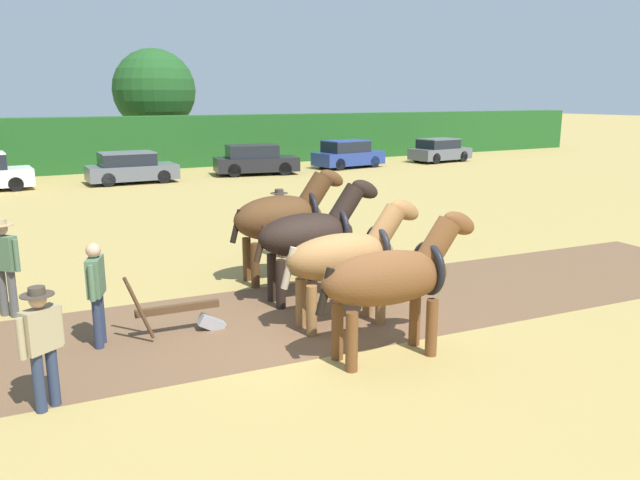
% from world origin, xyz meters
% --- Properties ---
extents(ground_plane, '(240.00, 240.00, 0.00)m').
position_xyz_m(ground_plane, '(0.00, 0.00, 0.00)').
color(ground_plane, '#A88E4C').
extents(plowed_furrow_strip, '(28.00, 6.04, 0.01)m').
position_xyz_m(plowed_furrow_strip, '(-3.91, 1.54, 0.00)').
color(plowed_furrow_strip, brown).
rests_on(plowed_furrow_strip, ground).
extents(hedgerow, '(70.61, 1.67, 2.84)m').
position_xyz_m(hedgerow, '(0.00, 26.39, 1.42)').
color(hedgerow, '#1E511E').
rests_on(hedgerow, ground).
extents(tree_center, '(5.13, 5.13, 6.83)m').
position_xyz_m(tree_center, '(5.44, 32.05, 4.26)').
color(tree_center, '#4C3823').
rests_on(tree_center, ground).
extents(draft_horse_lead_left, '(2.76, 1.02, 2.24)m').
position_xyz_m(draft_horse_lead_left, '(0.18, -1.04, 1.25)').
color(draft_horse_lead_left, brown).
rests_on(draft_horse_lead_left, ground).
extents(draft_horse_lead_right, '(2.67, 1.01, 2.20)m').
position_xyz_m(draft_horse_lead_right, '(0.30, 0.45, 1.22)').
color(draft_horse_lead_right, brown).
rests_on(draft_horse_lead_right, ground).
extents(draft_horse_trail_left, '(2.66, 1.03, 2.37)m').
position_xyz_m(draft_horse_trail_left, '(0.43, 1.93, 1.31)').
color(draft_horse_trail_left, black).
rests_on(draft_horse_trail_left, ground).
extents(draft_horse_trail_right, '(2.65, 1.16, 2.42)m').
position_xyz_m(draft_horse_trail_right, '(0.54, 3.42, 1.37)').
color(draft_horse_trail_right, '#513319').
rests_on(draft_horse_trail_right, ground).
extents(plow, '(1.64, 0.49, 1.13)m').
position_xyz_m(plow, '(-2.26, 1.40, 0.32)').
color(plow, '#4C331E').
rests_on(plow, ground).
extents(farmer_at_plow, '(0.36, 0.63, 1.67)m').
position_xyz_m(farmer_at_plow, '(-3.61, 1.54, 0.97)').
color(farmer_at_plow, '#28334C').
rests_on(farmer_at_plow, ground).
extents(farmer_beside_team, '(0.44, 0.56, 1.69)m').
position_xyz_m(farmer_beside_team, '(1.29, 5.20, 0.99)').
color(farmer_beside_team, '#38332D').
rests_on(farmer_beside_team, ground).
extents(farmer_onlooker_left, '(0.56, 0.41, 1.61)m').
position_xyz_m(farmer_onlooker_left, '(-4.58, -0.28, 0.93)').
color(farmer_onlooker_left, '#28334C').
rests_on(farmer_onlooker_left, ground).
extents(farmer_onlooker_right, '(0.48, 0.54, 1.78)m').
position_xyz_m(farmer_onlooker_right, '(-4.78, 3.75, 1.05)').
color(farmer_onlooker_right, '#4C4C4C').
rests_on(farmer_onlooker_right, ground).
extents(parked_car_center, '(3.97, 1.90, 1.42)m').
position_xyz_m(parked_car_center, '(1.22, 20.83, 0.69)').
color(parked_car_center, '#565B66').
rests_on(parked_car_center, ground).
extents(parked_car_center_right, '(4.42, 2.61, 1.50)m').
position_xyz_m(parked_car_center_right, '(7.47, 21.02, 0.72)').
color(parked_car_center_right, black).
rests_on(parked_car_center_right, ground).
extents(parked_car_right, '(4.16, 2.21, 1.53)m').
position_xyz_m(parked_car_right, '(13.19, 21.34, 0.73)').
color(parked_car_right, navy).
rests_on(parked_car_right, ground).
extents(parked_car_far_right, '(3.98, 2.16, 1.41)m').
position_xyz_m(parked_car_far_right, '(19.75, 21.38, 0.68)').
color(parked_car_far_right, '#565B66').
rests_on(parked_car_far_right, ground).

